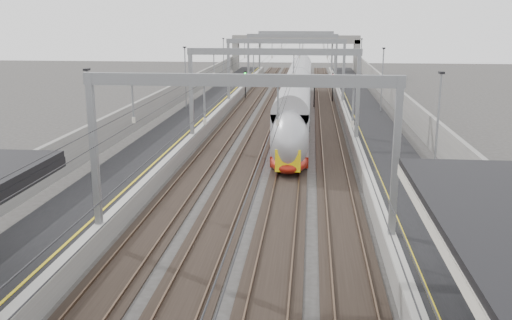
# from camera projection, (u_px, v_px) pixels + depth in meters

# --- Properties ---
(platform_left) EXTENTS (4.00, 120.00, 1.00)m
(platform_left) POSITION_uv_depth(u_px,v_px,m) (180.00, 133.00, 47.48)
(platform_left) COLOR black
(platform_left) RESTS_ON ground
(platform_right) EXTENTS (4.00, 120.00, 1.00)m
(platform_right) POSITION_uv_depth(u_px,v_px,m) (374.00, 136.00, 45.99)
(platform_right) COLOR black
(platform_right) RESTS_ON ground
(tracks) EXTENTS (11.40, 140.00, 0.20)m
(tracks) POSITION_uv_depth(u_px,v_px,m) (275.00, 140.00, 46.84)
(tracks) COLOR black
(tracks) RESTS_ON ground
(overhead_line) EXTENTS (13.00, 140.00, 6.60)m
(overhead_line) POSITION_uv_depth(u_px,v_px,m) (281.00, 59.00, 51.75)
(overhead_line) COLOR gray
(overhead_line) RESTS_ON platform_left
(overbridge) EXTENTS (22.00, 2.20, 6.90)m
(overbridge) POSITION_uv_depth(u_px,v_px,m) (296.00, 45.00, 98.68)
(overbridge) COLOR slate
(overbridge) RESTS_ON ground
(wall_left) EXTENTS (0.30, 120.00, 3.20)m
(wall_left) POSITION_uv_depth(u_px,v_px,m) (142.00, 119.00, 47.51)
(wall_left) COLOR slate
(wall_left) RESTS_ON ground
(wall_right) EXTENTS (0.30, 120.00, 3.20)m
(wall_right) POSITION_uv_depth(u_px,v_px,m) (416.00, 124.00, 45.42)
(wall_right) COLOR slate
(wall_right) RESTS_ON ground
(train) EXTENTS (2.51, 45.82, 3.98)m
(train) POSITION_uv_depth(u_px,v_px,m) (297.00, 101.00, 55.46)
(train) COLOR #9B1A0E
(train) RESTS_ON ground
(signal_green) EXTENTS (0.32, 0.32, 3.48)m
(signal_green) POSITION_uv_depth(u_px,v_px,m) (245.00, 80.00, 69.53)
(signal_green) COLOR black
(signal_green) RESTS_ON ground
(signal_red_near) EXTENTS (0.32, 0.32, 3.48)m
(signal_red_near) POSITION_uv_depth(u_px,v_px,m) (314.00, 86.00, 63.86)
(signal_red_near) COLOR black
(signal_red_near) RESTS_ON ground
(signal_red_far) EXTENTS (0.32, 0.32, 3.48)m
(signal_red_far) POSITION_uv_depth(u_px,v_px,m) (333.00, 82.00, 67.70)
(signal_red_far) COLOR black
(signal_red_far) RESTS_ON ground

